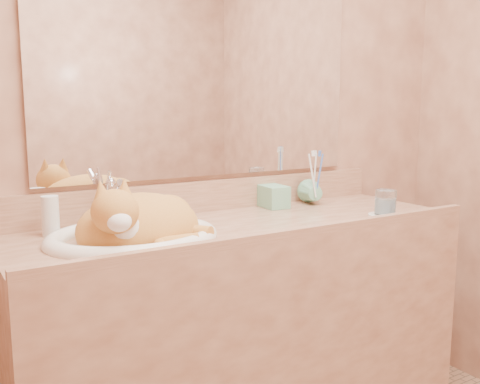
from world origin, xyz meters
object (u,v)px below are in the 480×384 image
sink_basin (133,213)px  water_glass (385,202)px  toothbrush_cup (316,195)px  vanity_counter (243,339)px  soap_dispenser (282,185)px  cat (137,221)px

sink_basin → water_glass: bearing=-13.7°
sink_basin → toothbrush_cup: (0.83, 0.15, -0.04)m
vanity_counter → water_glass: (0.50, -0.18, 0.48)m
soap_dispenser → water_glass: soap_dispenser is taller
vanity_counter → soap_dispenser: bearing=26.9°
sink_basin → toothbrush_cup: bearing=6.2°
water_glass → soap_dispenser: bearing=128.4°
toothbrush_cup → water_glass: water_glass is taller
vanity_counter → cat: (-0.40, -0.04, 0.49)m
sink_basin → cat: (0.01, -0.02, -0.02)m
toothbrush_cup → cat: bearing=-168.7°
vanity_counter → water_glass: bearing=-19.6°
cat → water_glass: 0.91m
water_glass → sink_basin: bearing=170.1°
vanity_counter → soap_dispenser: (0.26, 0.13, 0.52)m
vanity_counter → toothbrush_cup: bearing=16.7°
soap_dispenser → sink_basin: bearing=-163.2°
cat → water_glass: size_ratio=4.30×
soap_dispenser → cat: bearing=-161.6°
vanity_counter → toothbrush_cup: (0.42, 0.13, 0.47)m
vanity_counter → toothbrush_cup: toothbrush_cup is taller
sink_basin → vanity_counter: bearing=-1.0°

